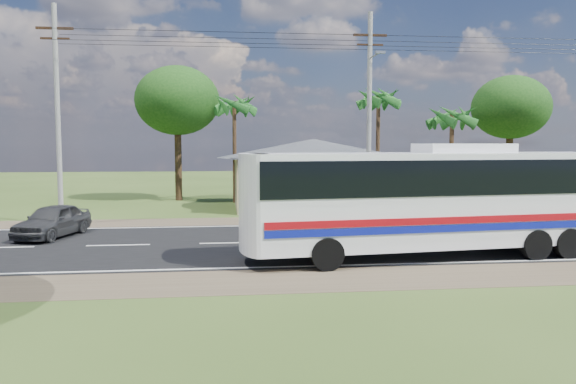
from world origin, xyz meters
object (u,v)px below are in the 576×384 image
at_px(coach_bus, 435,193).
at_px(small_car, 53,221).
at_px(waiting_shed, 524,167).
at_px(motorcycle, 341,212).
at_px(person, 454,201).

xyz_separation_m(coach_bus, small_car, (-15.04, 6.06, -1.62)).
relative_size(waiting_shed, motorcycle, 3.12).
height_order(coach_bus, motorcycle, coach_bus).
relative_size(coach_bus, motorcycle, 8.07).
bearing_deg(coach_bus, motorcycle, 91.50).
bearing_deg(small_car, motorcycle, 31.94).
bearing_deg(waiting_shed, coach_bus, -130.09).
height_order(motorcycle, person, person).
bearing_deg(coach_bus, waiting_shed, 43.91).
height_order(motorcycle, small_car, small_car).
distance_m(person, small_car, 20.43).
bearing_deg(waiting_shed, motorcycle, -169.83).
distance_m(waiting_shed, person, 5.89).
xyz_separation_m(person, small_car, (-20.04, -3.93, -0.21)).
bearing_deg(motorcycle, coach_bus, -152.45).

